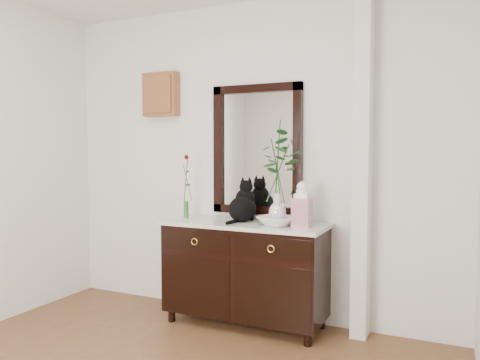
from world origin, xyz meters
The scene contains 10 objects.
wall_back centered at (0.00, 1.98, 1.35)m, with size 3.60×0.04×2.70m, color silver.
pilaster centered at (1.00, 1.90, 1.35)m, with size 0.12×0.20×2.70m, color silver.
sideboard centered at (0.10, 1.73, 0.47)m, with size 1.33×0.52×0.82m.
wall_mirror centered at (0.10, 1.97, 1.44)m, with size 0.80×0.06×1.10m.
key_cabinet centered at (-0.85, 1.94, 1.95)m, with size 0.35×0.10×0.40m, color brown.
cat centered at (0.06, 1.76, 1.02)m, with size 0.24×0.30×0.35m, color black, non-canonical shape.
lotus_bowl centered at (0.40, 1.68, 0.89)m, with size 0.29×0.29×0.07m, color white.
vase_branches centered at (0.40, 1.68, 1.27)m, with size 0.39×0.39×0.81m, color silver, non-canonical shape.
bud_vase_rose centered at (-0.47, 1.75, 1.13)m, with size 0.07×0.07×0.56m, color #316F39, non-canonical shape.
ginger_jar centered at (0.59, 1.69, 1.03)m, with size 0.13×0.13×0.36m, color silver, non-canonical shape.
Camera 1 is at (1.65, -1.71, 1.43)m, focal length 35.00 mm.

